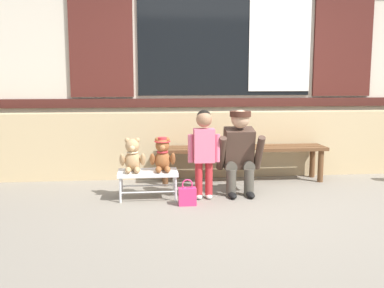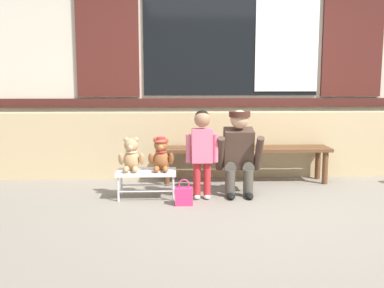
% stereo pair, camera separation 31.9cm
% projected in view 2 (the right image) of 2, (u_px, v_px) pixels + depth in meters
% --- Properties ---
extents(ground_plane, '(60.00, 60.00, 0.00)m').
position_uv_depth(ground_plane, '(252.00, 206.00, 4.59)').
color(ground_plane, gray).
extents(brick_low_wall, '(7.41, 0.25, 0.85)m').
position_uv_depth(brick_low_wall, '(234.00, 144.00, 5.93)').
color(brick_low_wall, tan).
rests_on(brick_low_wall, ground).
extents(shop_facade, '(7.56, 0.26, 3.37)m').
position_uv_depth(shop_facade, '(231.00, 48.00, 6.26)').
color(shop_facade, beige).
rests_on(shop_facade, ground).
extents(wooden_bench_long, '(2.10, 0.40, 0.44)m').
position_uv_depth(wooden_bench_long, '(245.00, 153.00, 5.58)').
color(wooden_bench_long, brown).
rests_on(wooden_bench_long, ground).
extents(small_display_bench, '(0.64, 0.36, 0.30)m').
position_uv_depth(small_display_bench, '(146.00, 174.00, 4.87)').
color(small_display_bench, silver).
rests_on(small_display_bench, ground).
extents(teddy_bear_plain, '(0.28, 0.26, 0.36)m').
position_uv_depth(teddy_bear_plain, '(131.00, 156.00, 4.84)').
color(teddy_bear_plain, tan).
rests_on(teddy_bear_plain, small_display_bench).
extents(teddy_bear_with_hat, '(0.28, 0.27, 0.36)m').
position_uv_depth(teddy_bear_with_hat, '(161.00, 155.00, 4.85)').
color(teddy_bear_with_hat, '#93562D').
rests_on(teddy_bear_with_hat, small_display_bench).
extents(child_standing, '(0.35, 0.18, 0.96)m').
position_uv_depth(child_standing, '(202.00, 144.00, 4.78)').
color(child_standing, '#B7282D').
rests_on(child_standing, ground).
extents(adult_crouching, '(0.50, 0.49, 0.95)m').
position_uv_depth(adult_crouching, '(239.00, 152.00, 4.95)').
color(adult_crouching, '#4C473D').
rests_on(adult_crouching, ground).
extents(handbag_on_ground, '(0.18, 0.11, 0.27)m').
position_uv_depth(handbag_on_ground, '(184.00, 196.00, 4.61)').
color(handbag_on_ground, '#E53370').
rests_on(handbag_on_ground, ground).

